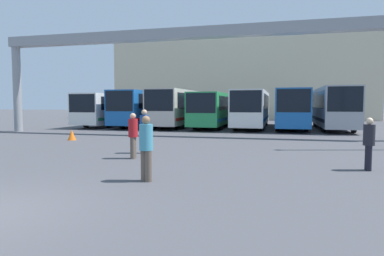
{
  "coord_description": "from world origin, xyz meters",
  "views": [
    {
      "loc": [
        5.66,
        -5.02,
        2.1
      ],
      "look_at": [
        -0.65,
        19.46,
        0.3
      ],
      "focal_mm": 32.0,
      "sensor_mm": 36.0,
      "label": 1
    }
  ],
  "objects_px": {
    "bus_slot_0": "(114,108)",
    "pedestrian_mid_left": "(144,130)",
    "bus_slot_4": "(252,107)",
    "pedestrian_far_center": "(133,135)",
    "traffic_cone": "(72,135)",
    "bus_slot_5": "(291,107)",
    "pedestrian_near_left": "(369,143)",
    "bus_slot_6": "(333,106)",
    "pedestrian_mid_right": "(146,147)",
    "bus_slot_2": "(179,106)",
    "bus_slot_1": "(148,106)",
    "bus_slot_3": "(216,108)"
  },
  "relations": [
    {
      "from": "pedestrian_far_center",
      "to": "bus_slot_0",
      "type": "bearing_deg",
      "value": 20.53
    },
    {
      "from": "bus_slot_2",
      "to": "traffic_cone",
      "type": "bearing_deg",
      "value": -101.98
    },
    {
      "from": "bus_slot_0",
      "to": "bus_slot_6",
      "type": "xyz_separation_m",
      "value": [
        19.65,
        -0.07,
        0.21
      ]
    },
    {
      "from": "bus_slot_5",
      "to": "pedestrian_far_center",
      "type": "bearing_deg",
      "value": -108.97
    },
    {
      "from": "bus_slot_5",
      "to": "pedestrian_mid_right",
      "type": "height_order",
      "value": "bus_slot_5"
    },
    {
      "from": "pedestrian_mid_right",
      "to": "pedestrian_far_center",
      "type": "xyz_separation_m",
      "value": [
        -1.94,
        3.46,
        -0.02
      ]
    },
    {
      "from": "bus_slot_0",
      "to": "pedestrian_near_left",
      "type": "relative_size",
      "value": 6.61
    },
    {
      "from": "bus_slot_2",
      "to": "pedestrian_mid_right",
      "type": "height_order",
      "value": "bus_slot_2"
    },
    {
      "from": "pedestrian_near_left",
      "to": "bus_slot_4",
      "type": "bearing_deg",
      "value": 18.44
    },
    {
      "from": "bus_slot_0",
      "to": "bus_slot_4",
      "type": "height_order",
      "value": "bus_slot_4"
    },
    {
      "from": "pedestrian_mid_left",
      "to": "pedestrian_near_left",
      "type": "bearing_deg",
      "value": 171.55
    },
    {
      "from": "bus_slot_1",
      "to": "bus_slot_5",
      "type": "distance_m",
      "value": 13.1
    },
    {
      "from": "bus_slot_5",
      "to": "bus_slot_4",
      "type": "bearing_deg",
      "value": 174.38
    },
    {
      "from": "bus_slot_1",
      "to": "bus_slot_5",
      "type": "relative_size",
      "value": 1.05
    },
    {
      "from": "pedestrian_near_left",
      "to": "pedestrian_far_center",
      "type": "bearing_deg",
      "value": 91.15
    },
    {
      "from": "traffic_cone",
      "to": "pedestrian_mid_right",
      "type": "bearing_deg",
      "value": -47.01
    },
    {
      "from": "pedestrian_near_left",
      "to": "pedestrian_far_center",
      "type": "relative_size",
      "value": 0.95
    },
    {
      "from": "bus_slot_6",
      "to": "pedestrian_mid_left",
      "type": "distance_m",
      "value": 19.12
    },
    {
      "from": "bus_slot_0",
      "to": "pedestrian_mid_right",
      "type": "bearing_deg",
      "value": -60.73
    },
    {
      "from": "bus_slot_1",
      "to": "bus_slot_6",
      "type": "distance_m",
      "value": 16.39
    },
    {
      "from": "pedestrian_near_left",
      "to": "bus_slot_0",
      "type": "bearing_deg",
      "value": 48.28
    },
    {
      "from": "bus_slot_2",
      "to": "traffic_cone",
      "type": "distance_m",
      "value": 13.02
    },
    {
      "from": "pedestrian_far_center",
      "to": "traffic_cone",
      "type": "distance_m",
      "value": 8.16
    },
    {
      "from": "pedestrian_far_center",
      "to": "pedestrian_mid_left",
      "type": "xyz_separation_m",
      "value": [
        -0.13,
        1.44,
        0.06
      ]
    },
    {
      "from": "bus_slot_5",
      "to": "pedestrian_mid_right",
      "type": "xyz_separation_m",
      "value": [
        -4.37,
        -21.81,
        -0.9
      ]
    },
    {
      "from": "bus_slot_4",
      "to": "pedestrian_far_center",
      "type": "distance_m",
      "value": 18.93
    },
    {
      "from": "pedestrian_far_center",
      "to": "traffic_cone",
      "type": "relative_size",
      "value": 2.87
    },
    {
      "from": "bus_slot_4",
      "to": "traffic_cone",
      "type": "distance_m",
      "value": 16.34
    },
    {
      "from": "bus_slot_6",
      "to": "bus_slot_0",
      "type": "bearing_deg",
      "value": 179.78
    },
    {
      "from": "bus_slot_0",
      "to": "pedestrian_mid_left",
      "type": "xyz_separation_m",
      "value": [
        9.94,
        -16.51,
        -0.74
      ]
    },
    {
      "from": "bus_slot_4",
      "to": "traffic_cone",
      "type": "bearing_deg",
      "value": -124.56
    },
    {
      "from": "bus_slot_0",
      "to": "pedestrian_far_center",
      "type": "height_order",
      "value": "bus_slot_0"
    },
    {
      "from": "bus_slot_0",
      "to": "bus_slot_5",
      "type": "height_order",
      "value": "bus_slot_5"
    },
    {
      "from": "bus_slot_1",
      "to": "bus_slot_3",
      "type": "bearing_deg",
      "value": -0.82
    },
    {
      "from": "pedestrian_mid_left",
      "to": "bus_slot_6",
      "type": "bearing_deg",
      "value": -116.99
    },
    {
      "from": "pedestrian_far_center",
      "to": "pedestrian_near_left",
      "type": "bearing_deg",
      "value": -100.99
    },
    {
      "from": "bus_slot_0",
      "to": "bus_slot_5",
      "type": "bearing_deg",
      "value": 1.36
    },
    {
      "from": "bus_slot_1",
      "to": "pedestrian_mid_left",
      "type": "relative_size",
      "value": 6.65
    },
    {
      "from": "bus_slot_6",
      "to": "pedestrian_mid_left",
      "type": "height_order",
      "value": "bus_slot_6"
    },
    {
      "from": "bus_slot_5",
      "to": "traffic_cone",
      "type": "distance_m",
      "value": 18.16
    },
    {
      "from": "bus_slot_5",
      "to": "traffic_cone",
      "type": "relative_size",
      "value": 19.43
    },
    {
      "from": "bus_slot_2",
      "to": "bus_slot_5",
      "type": "height_order",
      "value": "bus_slot_2"
    },
    {
      "from": "bus_slot_0",
      "to": "pedestrian_far_center",
      "type": "bearing_deg",
      "value": -60.73
    },
    {
      "from": "bus_slot_5",
      "to": "pedestrian_mid_left",
      "type": "bearing_deg",
      "value": -110.84
    },
    {
      "from": "bus_slot_0",
      "to": "pedestrian_far_center",
      "type": "distance_m",
      "value": 20.6
    },
    {
      "from": "pedestrian_far_center",
      "to": "bus_slot_5",
      "type": "bearing_deg",
      "value": -27.71
    },
    {
      "from": "pedestrian_far_center",
      "to": "pedestrian_mid_right",
      "type": "bearing_deg",
      "value": -159.53
    },
    {
      "from": "bus_slot_2",
      "to": "bus_slot_3",
      "type": "height_order",
      "value": "bus_slot_2"
    },
    {
      "from": "bus_slot_5",
      "to": "pedestrian_mid_left",
      "type": "distance_m",
      "value": 18.11
    },
    {
      "from": "bus_slot_4",
      "to": "pedestrian_far_center",
      "type": "xyz_separation_m",
      "value": [
        -3.03,
        -18.67,
        -0.89
      ]
    }
  ]
}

